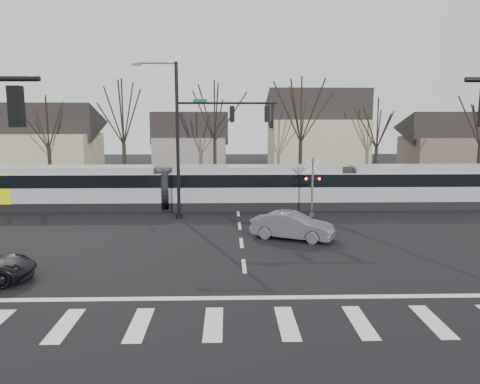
{
  "coord_description": "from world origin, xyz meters",
  "views": [
    {
      "loc": [
        -0.71,
        -18.35,
        6.59
      ],
      "look_at": [
        0.0,
        9.0,
        2.3
      ],
      "focal_mm": 35.0,
      "sensor_mm": 36.0,
      "label": 1
    }
  ],
  "objects": [
    {
      "name": "tram",
      "position": [
        1.35,
        16.0,
        1.71
      ],
      "size": [
        41.51,
        3.08,
        3.15
      ],
      "color": "gray",
      "rests_on": "ground"
    },
    {
      "name": "rail_pair",
      "position": [
        0.0,
        15.8,
        0.03
      ],
      "size": [
        90.0,
        1.52,
        0.06
      ],
      "color": "#59595E",
      "rests_on": "ground"
    },
    {
      "name": "tree_row",
      "position": [
        2.0,
        26.0,
        5.0
      ],
      "size": [
        59.2,
        7.2,
        10.0
      ],
      "color": "black",
      "rests_on": "ground"
    },
    {
      "name": "grass_verge",
      "position": [
        0.0,
        32.0,
        0.01
      ],
      "size": [
        140.0,
        28.0,
        0.01
      ],
      "primitive_type": "cube",
      "color": "#38331E",
      "rests_on": "ground"
    },
    {
      "name": "lane_dashes",
      "position": [
        0.0,
        16.0,
        0.01
      ],
      "size": [
        0.18,
        30.0,
        0.01
      ],
      "color": "silver",
      "rests_on": "ground"
    },
    {
      "name": "crosswalk",
      "position": [
        0.0,
        -4.0,
        0.01
      ],
      "size": [
        27.0,
        2.6,
        0.01
      ],
      "color": "silver",
      "rests_on": "ground"
    },
    {
      "name": "house_a",
      "position": [
        -20.0,
        34.0,
        4.46
      ],
      "size": [
        9.72,
        8.64,
        8.6
      ],
      "color": "tan",
      "rests_on": "ground"
    },
    {
      "name": "stop_line",
      "position": [
        0.0,
        -1.8,
        0.01
      ],
      "size": [
        28.0,
        0.35,
        0.01
      ],
      "primitive_type": "cube",
      "color": "silver",
      "rests_on": "ground"
    },
    {
      "name": "sedan",
      "position": [
        2.84,
        6.79,
        0.74
      ],
      "size": [
        4.89,
        5.67,
        1.49
      ],
      "primitive_type": "imported",
      "rotation": [
        0.0,
        0.0,
        1.16
      ],
      "color": "#54565C",
      "rests_on": "ground"
    },
    {
      "name": "house_d",
      "position": [
        24.0,
        35.0,
        3.97
      ],
      "size": [
        8.64,
        7.56,
        7.65
      ],
      "color": "brown",
      "rests_on": "ground"
    },
    {
      "name": "rail_crossing_signal",
      "position": [
        5.0,
        12.79,
        1.89
      ],
      "size": [
        1.08,
        0.36,
        4.0
      ],
      "color": "#59595B",
      "rests_on": "ground"
    },
    {
      "name": "house_c",
      "position": [
        9.0,
        33.0,
        5.23
      ],
      "size": [
        10.8,
        8.64,
        10.1
      ],
      "color": "tan",
      "rests_on": "ground"
    },
    {
      "name": "house_b",
      "position": [
        -5.0,
        36.0,
        3.97
      ],
      "size": [
        8.64,
        7.56,
        7.65
      ],
      "color": "slate",
      "rests_on": "ground"
    },
    {
      "name": "signal_pole_far",
      "position": [
        -2.41,
        12.5,
        5.7
      ],
      "size": [
        9.28,
        0.44,
        10.2
      ],
      "color": "black",
      "rests_on": "ground"
    },
    {
      "name": "ground",
      "position": [
        0.0,
        0.0,
        0.0
      ],
      "size": [
        140.0,
        140.0,
        0.0
      ],
      "primitive_type": "plane",
      "color": "black"
    }
  ]
}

